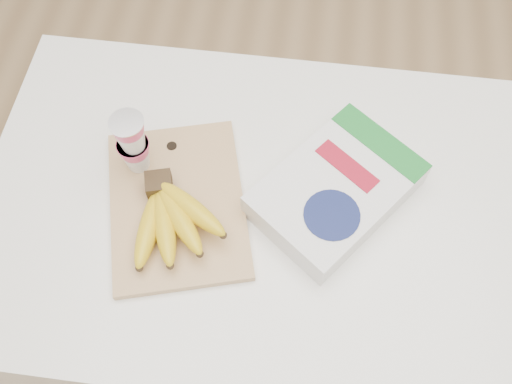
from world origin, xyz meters
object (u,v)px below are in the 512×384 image
Objects in this scene: table at (260,277)px; yogurt_stack at (133,143)px; cutting_board at (177,204)px; bananas at (170,217)px; cereal_box at (336,190)px.

yogurt_stack reaches higher than table.
bananas reaches higher than cutting_board.
yogurt_stack is (-0.09, 0.12, 0.05)m from bananas.
cutting_board is at bearing -131.34° from cereal_box.
yogurt_stack reaches higher than bananas.
yogurt_stack is 0.41× the size of cereal_box.
table is at bearing -10.36° from yogurt_stack.
bananas is at bearing -53.25° from yogurt_stack.
cereal_box is (0.38, -0.02, -0.06)m from yogurt_stack.
yogurt_stack reaches higher than cereal_box.
bananas is 0.15m from yogurt_stack.
yogurt_stack is 0.38m from cereal_box.
cereal_box is at bearing 18.91° from bananas.
cereal_box is at bearing 12.17° from table.
bananas is at bearing -123.02° from cereal_box.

